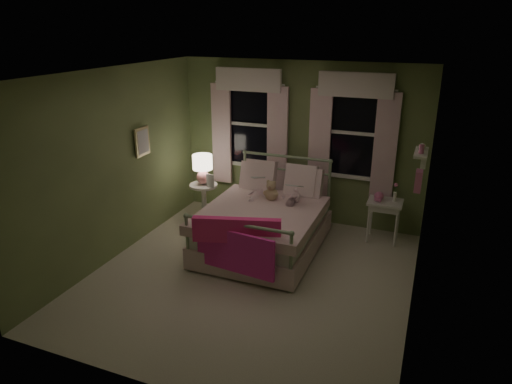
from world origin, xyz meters
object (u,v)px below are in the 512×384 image
at_px(bed, 265,224).
at_px(teddy_bear, 271,192).
at_px(child_right, 293,183).
at_px(child_left, 258,177).
at_px(nightstand_left, 204,197).
at_px(nightstand_right, 385,207).
at_px(table_lamp, 203,166).

bearing_deg(bed, teddy_bear, 90.00).
bearing_deg(child_right, child_left, -6.54).
bearing_deg(nightstand_left, child_right, -4.41).
bearing_deg(nightstand_left, teddy_bear, -12.28).
relative_size(child_right, teddy_bear, 2.10).
height_order(child_left, nightstand_left, child_left).
height_order(bed, nightstand_left, bed).
distance_m(child_left, nightstand_left, 1.13).
relative_size(child_left, nightstand_right, 1.15).
distance_m(child_right, nightstand_right, 1.42).
distance_m(child_left, table_lamp, 1.01).
xyz_separation_m(nightstand_left, table_lamp, (0.00, 0.00, 0.54)).
distance_m(bed, child_left, 0.75).
bearing_deg(child_left, table_lamp, -9.23).
bearing_deg(child_right, teddy_bear, 22.95).
bearing_deg(table_lamp, teddy_bear, -12.28).
xyz_separation_m(child_left, child_right, (0.56, 0.00, -0.03)).
bearing_deg(bed, table_lamp, 157.07).
relative_size(bed, child_right, 3.03).
relative_size(teddy_bear, table_lamp, 0.66).
bearing_deg(table_lamp, nightstand_right, 6.75).
bearing_deg(nightstand_right, nightstand_left, -173.25).
relative_size(bed, child_left, 2.78).
height_order(table_lamp, nightstand_right, table_lamp).
xyz_separation_m(bed, teddy_bear, (0.00, 0.26, 0.41)).
height_order(child_left, child_right, child_left).
bearing_deg(bed, nightstand_left, 157.07).
xyz_separation_m(teddy_bear, table_lamp, (-1.28, 0.28, 0.16)).
height_order(child_right, nightstand_right, child_right).
distance_m(bed, teddy_bear, 0.49).
xyz_separation_m(bed, table_lamp, (-1.28, 0.54, 0.57)).
relative_size(table_lamp, nightstand_right, 0.76).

